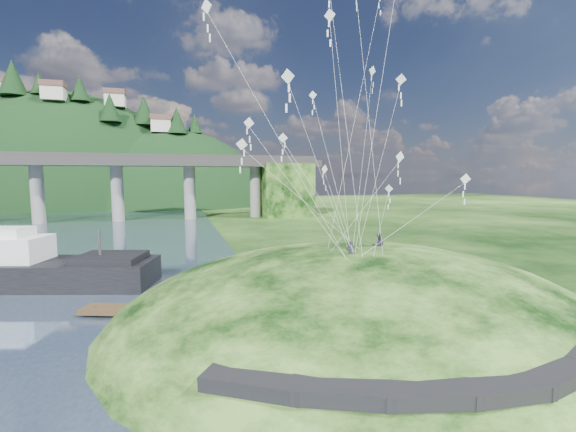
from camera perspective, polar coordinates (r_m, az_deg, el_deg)
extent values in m
plane|color=black|center=(24.69, -5.25, -18.12)|extent=(320.00, 320.00, 0.00)
ellipsoid|color=black|center=(29.44, 10.17, -17.26)|extent=(36.00, 32.00, 13.00)
cube|color=black|center=(16.50, -5.05, -23.23)|extent=(4.32, 3.62, 0.71)
cube|color=black|center=(15.90, 7.96, -24.22)|extent=(4.10, 2.97, 0.61)
cube|color=black|center=(16.51, 19.94, -23.35)|extent=(3.85, 2.37, 0.62)
cube|color=black|center=(18.02, 29.13, -21.30)|extent=(3.62, 1.83, 0.66)
cube|color=black|center=(20.21, 35.02, -18.54)|extent=(3.82, 2.27, 0.68)
cylinder|color=gray|center=(96.29, -33.13, 2.89)|extent=(2.60, 2.60, 13.00)
cylinder|color=gray|center=(93.02, -23.95, 3.27)|extent=(2.60, 2.60, 13.00)
cylinder|color=gray|center=(92.26, -14.35, 3.58)|extent=(2.60, 2.60, 13.00)
cylinder|color=gray|center=(94.10, -4.86, 3.79)|extent=(2.60, 2.60, 13.00)
cube|color=black|center=(95.87, -0.45, 3.85)|extent=(12.00, 11.00, 13.00)
ellipsoid|color=black|center=(153.23, -29.74, -0.83)|extent=(96.00, 68.00, 88.00)
ellipsoid|color=black|center=(141.57, -16.50, -2.41)|extent=(76.00, 56.00, 72.00)
cone|color=black|center=(147.09, -35.66, 16.33)|extent=(8.01, 8.01, 10.54)
cone|color=black|center=(144.27, -32.97, 16.16)|extent=(4.97, 4.97, 6.54)
cone|color=black|center=(139.46, -28.48, 16.28)|extent=(5.83, 5.83, 7.67)
cone|color=black|center=(132.10, -24.88, 14.38)|extent=(6.47, 6.47, 8.51)
cone|color=black|center=(138.05, -20.55, 14.43)|extent=(7.13, 7.13, 9.38)
cone|color=black|center=(132.38, -16.17, 13.48)|extent=(6.56, 6.56, 8.63)
cone|color=black|center=(138.07, -13.67, 13.15)|extent=(4.88, 4.88, 6.42)
cube|color=beige|center=(138.51, -31.37, 15.20)|extent=(6.00, 5.00, 4.00)
cube|color=brown|center=(139.01, -31.44, 16.29)|extent=(6.40, 5.40, 1.60)
cube|color=beige|center=(141.34, -24.22, 15.29)|extent=(6.00, 5.00, 4.00)
cube|color=brown|center=(141.83, -24.27, 16.37)|extent=(6.40, 5.40, 1.60)
cube|color=beige|center=(133.13, -18.30, 12.51)|extent=(6.00, 5.00, 4.00)
cube|color=brown|center=(133.48, -18.34, 13.66)|extent=(6.40, 5.40, 1.60)
cube|color=black|center=(41.98, -32.83, -7.19)|extent=(21.00, 10.85, 2.39)
cube|color=white|center=(43.13, -36.10, -4.19)|extent=(7.31, 5.66, 2.58)
cube|color=white|center=(42.91, -36.23, -2.13)|extent=(4.30, 3.66, 1.11)
cube|color=black|center=(38.64, -24.81, -5.62)|extent=(6.57, 5.94, 0.55)
cylinder|color=#2D2B2B|center=(38.82, -26.13, -3.83)|extent=(0.22, 0.22, 2.76)
cube|color=#3C2B18|center=(29.98, -17.82, -13.16)|extent=(12.03, 5.80, 0.30)
cylinder|color=#3C2B18|center=(32.20, -26.67, -12.58)|extent=(0.26, 0.26, 0.86)
cylinder|color=#3C2B18|center=(31.03, -22.40, -13.09)|extent=(0.26, 0.26, 0.86)
cylinder|color=#3C2B18|center=(30.05, -17.81, -13.55)|extent=(0.26, 0.26, 0.86)
cylinder|color=#3C2B18|center=(29.26, -12.92, -13.95)|extent=(0.26, 0.26, 0.86)
cylinder|color=#3C2B18|center=(28.68, -7.78, -14.27)|extent=(0.26, 0.26, 0.86)
imported|color=#242430|center=(25.74, 9.31, -3.64)|extent=(0.73, 0.68, 1.68)
imported|color=#242430|center=(29.04, 13.29, -2.48)|extent=(1.12, 1.03, 1.86)
cube|color=silver|center=(33.24, 5.96, 28.88)|extent=(0.11, 0.03, 0.50)
cube|color=silver|center=(26.19, 16.25, 8.39)|extent=(0.72, 0.20, 0.73)
cube|color=silver|center=(26.17, 16.21, 7.26)|extent=(0.09, 0.05, 0.42)
cube|color=silver|center=(26.16, 16.18, 6.13)|extent=(0.09, 0.05, 0.42)
cube|color=silver|center=(26.16, 16.15, 5.00)|extent=(0.09, 0.05, 0.42)
cube|color=silver|center=(22.46, -0.04, 19.97)|extent=(0.63, 0.58, 0.79)
cube|color=silver|center=(22.32, -0.04, 18.53)|extent=(0.10, 0.06, 0.47)
cube|color=silver|center=(22.20, -0.04, 17.08)|extent=(0.10, 0.06, 0.47)
cube|color=silver|center=(22.10, -0.04, 15.61)|extent=(0.10, 0.06, 0.47)
cube|color=silver|center=(38.88, 13.49, 28.04)|extent=(0.09, 0.02, 0.42)
cube|color=silver|center=(38.69, 13.47, 27.34)|extent=(0.09, 0.02, 0.42)
cube|color=silver|center=(26.95, 6.21, 27.47)|extent=(0.54, 0.57, 0.72)
cube|color=silver|center=(26.76, 6.20, 26.41)|extent=(0.09, 0.06, 0.44)
cube|color=silver|center=(26.58, 6.18, 25.33)|extent=(0.09, 0.06, 0.44)
cube|color=silver|center=(26.41, 6.17, 24.24)|extent=(0.09, 0.06, 0.44)
cube|color=silver|center=(32.39, -0.77, 11.50)|extent=(0.75, 0.38, 0.80)
cube|color=silver|center=(32.34, -0.77, 10.49)|extent=(0.11, 0.04, 0.47)
cube|color=silver|center=(32.30, -0.76, 9.47)|extent=(0.11, 0.04, 0.47)
cube|color=silver|center=(32.27, -0.76, 8.46)|extent=(0.11, 0.04, 0.47)
cube|color=silver|center=(32.51, 16.40, 18.85)|extent=(0.82, 0.28, 0.82)
cube|color=silver|center=(32.38, 16.37, 17.82)|extent=(0.11, 0.02, 0.49)
cube|color=silver|center=(32.26, 16.33, 16.79)|extent=(0.11, 0.02, 0.49)
cube|color=silver|center=(32.15, 16.30, 15.76)|extent=(0.11, 0.02, 0.49)
cube|color=silver|center=(32.80, 9.99, 28.79)|extent=(0.08, 0.07, 0.39)
cube|color=silver|center=(32.62, 9.97, 28.02)|extent=(0.08, 0.07, 0.39)
cube|color=silver|center=(36.85, 3.70, 17.44)|extent=(0.62, 0.48, 0.74)
cube|color=silver|center=(36.75, 3.70, 16.63)|extent=(0.10, 0.06, 0.43)
cube|color=silver|center=(36.65, 3.69, 15.81)|extent=(0.10, 0.06, 0.43)
cube|color=silver|center=(36.57, 3.69, 14.99)|extent=(0.10, 0.06, 0.43)
cube|color=silver|center=(26.25, -6.87, 10.50)|extent=(0.80, 0.30, 0.77)
cube|color=silver|center=(26.22, -6.85, 9.27)|extent=(0.10, 0.06, 0.46)
cube|color=silver|center=(26.19, -6.84, 8.04)|extent=(0.10, 0.06, 0.46)
cube|color=silver|center=(26.17, -6.82, 6.80)|extent=(0.10, 0.06, 0.46)
cube|color=silver|center=(33.29, 24.81, 5.01)|extent=(0.84, 0.24, 0.85)
cube|color=silver|center=(33.30, 24.76, 3.97)|extent=(0.11, 0.03, 0.49)
cube|color=silver|center=(33.32, 24.72, 2.93)|extent=(0.11, 0.03, 0.49)
cube|color=silver|center=(33.35, 24.67, 1.90)|extent=(0.11, 0.03, 0.49)
cube|color=silver|center=(37.29, 14.73, 3.94)|extent=(0.55, 0.62, 0.76)
cube|color=silver|center=(37.31, 14.70, 3.08)|extent=(0.10, 0.07, 0.46)
cube|color=silver|center=(37.34, 14.68, 2.23)|extent=(0.10, 0.07, 0.46)
cube|color=silver|center=(37.38, 14.66, 1.38)|extent=(0.10, 0.07, 0.46)
cube|color=silver|center=(29.70, -5.81, 13.56)|extent=(0.83, 0.22, 0.83)
cube|color=silver|center=(29.63, -5.80, 12.42)|extent=(0.11, 0.06, 0.49)
cube|color=silver|center=(29.57, -5.79, 11.27)|extent=(0.11, 0.06, 0.49)
cube|color=silver|center=(29.52, -5.78, 10.12)|extent=(0.11, 0.06, 0.49)
cube|color=silver|center=(38.92, 12.39, 20.27)|extent=(0.82, 0.37, 0.85)
cube|color=silver|center=(38.77, 12.37, 19.39)|extent=(0.10, 0.09, 0.50)
cube|color=silver|center=(38.63, 12.35, 18.50)|extent=(0.10, 0.09, 0.50)
cube|color=silver|center=(38.50, 12.33, 17.61)|extent=(0.10, 0.09, 0.50)
cube|color=silver|center=(31.09, 5.45, 6.91)|extent=(0.65, 0.35, 0.71)
cube|color=silver|center=(31.09, 5.44, 5.99)|extent=(0.08, 0.07, 0.41)
cube|color=silver|center=(31.09, 5.43, 5.06)|extent=(0.08, 0.07, 0.41)
cube|color=silver|center=(31.10, 5.42, 4.14)|extent=(0.08, 0.07, 0.41)
cube|color=silver|center=(22.27, -11.97, 28.10)|extent=(0.48, 0.55, 0.69)
cube|color=silver|center=(22.08, -11.94, 26.91)|extent=(0.08, 0.07, 0.40)
cube|color=silver|center=(21.91, -11.91, 25.71)|extent=(0.08, 0.07, 0.40)
cube|color=silver|center=(21.75, -11.88, 24.49)|extent=(0.08, 0.07, 0.40)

